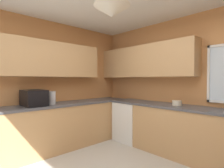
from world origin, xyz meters
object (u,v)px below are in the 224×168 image
Objects in this scene: dishwasher at (131,121)px; microwave at (34,98)px; bowl at (177,103)px; kettle at (52,98)px.

dishwasher is 1.81× the size of microwave.
kettle is at bearing -137.39° from bowl.
kettle is 1.48× the size of bowl.
dishwasher is 1.22m from bowl.
dishwasher is at bearing -178.44° from bowl.
microwave is 0.34m from kettle.
microwave is at bearing -93.35° from kettle.
kettle is at bearing 86.65° from microwave.
kettle is (0.02, 0.34, -0.02)m from microwave.
dishwasher is at bearing 71.00° from microwave.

